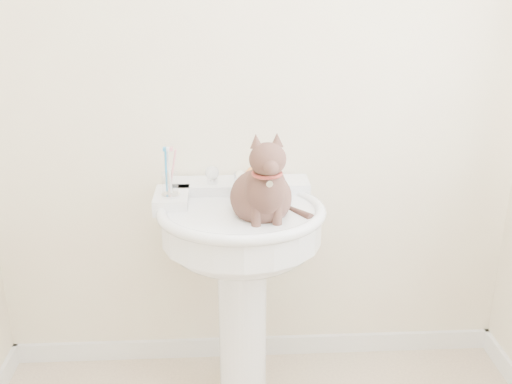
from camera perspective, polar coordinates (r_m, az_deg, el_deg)
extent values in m
cube|color=white|center=(2.86, -0.03, -14.44)|extent=(2.20, 0.02, 0.09)
cylinder|color=white|center=(2.46, -1.29, -12.75)|extent=(0.19, 0.19, 0.68)
cylinder|color=white|center=(2.24, -1.38, -3.26)|extent=(0.60, 0.60, 0.13)
ellipsoid|color=white|center=(2.27, -1.37, -4.75)|extent=(0.55, 0.48, 0.21)
torus|color=white|center=(2.22, -1.39, -1.85)|extent=(0.63, 0.63, 0.04)
cube|color=white|center=(2.41, -1.56, 0.41)|extent=(0.56, 0.15, 0.06)
cube|color=white|center=(2.31, -8.03, -0.78)|extent=(0.13, 0.20, 0.06)
cylinder|color=silver|center=(2.35, -1.54, 1.28)|extent=(0.05, 0.05, 0.05)
cylinder|color=silver|center=(2.30, -1.51, 1.58)|extent=(0.04, 0.04, 0.14)
sphere|color=white|center=(2.37, -4.22, 1.85)|extent=(0.06, 0.06, 0.06)
sphere|color=white|center=(2.37, 1.10, 1.95)|extent=(0.06, 0.06, 0.06)
cube|color=orange|center=(2.45, 0.25, 1.79)|extent=(0.10, 0.08, 0.03)
cylinder|color=silver|center=(2.26, -8.13, -0.28)|extent=(0.07, 0.07, 0.01)
cylinder|color=white|center=(2.25, -8.19, 0.81)|extent=(0.06, 0.06, 0.09)
cylinder|color=#2590D6|center=(2.23, -8.56, 2.02)|extent=(0.01, 0.01, 0.17)
cylinder|color=white|center=(2.23, -8.25, 2.02)|extent=(0.01, 0.01, 0.17)
cylinder|color=pink|center=(2.23, -7.95, 2.03)|extent=(0.01, 0.01, 0.17)
ellipsoid|color=brown|center=(2.17, 0.53, -0.49)|extent=(0.23, 0.26, 0.20)
ellipsoid|color=brown|center=(2.06, 0.70, 0.27)|extent=(0.15, 0.14, 0.18)
ellipsoid|color=brown|center=(2.00, 0.77, 3.13)|extent=(0.13, 0.11, 0.11)
cone|color=brown|center=(2.00, -0.28, 4.91)|extent=(0.05, 0.05, 0.05)
cone|color=brown|center=(2.00, 1.75, 4.94)|extent=(0.05, 0.05, 0.05)
cylinder|color=brown|center=(2.23, 3.52, -1.91)|extent=(0.03, 0.03, 0.24)
torus|color=maroon|center=(2.02, 0.75, 1.77)|extent=(0.11, 0.11, 0.01)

